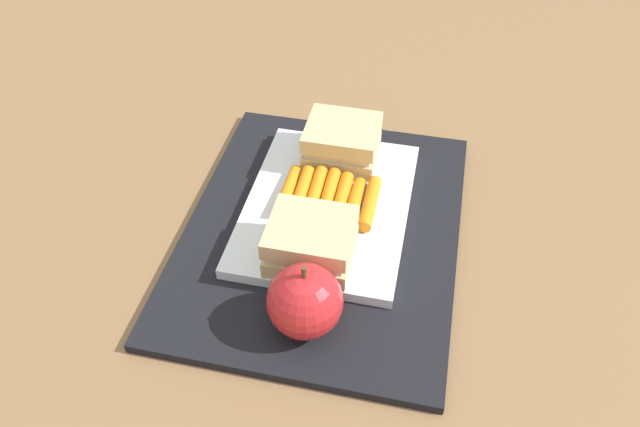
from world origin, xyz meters
TOP-DOWN VIEW (x-y plane):
  - ground_plane at (0.00, 0.00)m, footprint 2.40×2.40m
  - lunchbag_mat at (0.00, 0.00)m, footprint 0.36×0.28m
  - food_tray at (-0.03, 0.00)m, footprint 0.23×0.17m
  - sandwich_half_left at (-0.10, 0.00)m, footprint 0.07×0.08m
  - sandwich_half_right at (0.05, 0.00)m, footprint 0.07×0.08m
  - carrot_sticks_bundle at (-0.03, 0.00)m, footprint 0.08×0.10m
  - apple at (0.12, 0.01)m, footprint 0.07×0.07m

SIDE VIEW (x-z plane):
  - ground_plane at x=0.00m, z-range 0.00..0.00m
  - lunchbag_mat at x=0.00m, z-range 0.00..0.01m
  - food_tray at x=-0.03m, z-range 0.01..0.02m
  - carrot_sticks_bundle at x=-0.03m, z-range 0.02..0.04m
  - apple at x=0.12m, z-range 0.00..0.08m
  - sandwich_half_left at x=-0.10m, z-range 0.02..0.07m
  - sandwich_half_right at x=0.05m, z-range 0.02..0.07m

